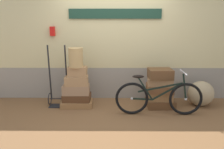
{
  "coord_description": "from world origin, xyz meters",
  "views": [
    {
      "loc": [
        -0.01,
        -4.25,
        1.74
      ],
      "look_at": [
        -0.05,
        0.12,
        0.71
      ],
      "focal_mm": 36.07,
      "sensor_mm": 36.0,
      "label": 1
    }
  ],
  "objects_px": {
    "suitcase_1": "(77,97)",
    "suitcase_3": "(77,81)",
    "suitcase_2": "(76,89)",
    "suitcase_6": "(160,95)",
    "luggage_trolley": "(59,91)",
    "wicker_basket": "(76,58)",
    "suitcase_5": "(160,103)",
    "suitcase_9": "(160,74)",
    "suitcase_0": "(77,103)",
    "suitcase_8": "(160,81)",
    "suitcase_4": "(78,71)",
    "suitcase_7": "(160,88)",
    "burlap_sack": "(201,94)",
    "bicycle": "(158,98)"
  },
  "relations": [
    {
      "from": "luggage_trolley",
      "to": "burlap_sack",
      "type": "bearing_deg",
      "value": -0.3
    },
    {
      "from": "suitcase_0",
      "to": "suitcase_5",
      "type": "height_order",
      "value": "suitcase_5"
    },
    {
      "from": "suitcase_2",
      "to": "luggage_trolley",
      "type": "bearing_deg",
      "value": 167.07
    },
    {
      "from": "burlap_sack",
      "to": "wicker_basket",
      "type": "bearing_deg",
      "value": -178.68
    },
    {
      "from": "bicycle",
      "to": "suitcase_8",
      "type": "bearing_deg",
      "value": 76.5
    },
    {
      "from": "suitcase_0",
      "to": "wicker_basket",
      "type": "relative_size",
      "value": 1.65
    },
    {
      "from": "suitcase_9",
      "to": "luggage_trolley",
      "type": "xyz_separation_m",
      "value": [
        -2.11,
        0.1,
        -0.4
      ]
    },
    {
      "from": "burlap_sack",
      "to": "suitcase_0",
      "type": "bearing_deg",
      "value": -178.63
    },
    {
      "from": "suitcase_8",
      "to": "suitcase_5",
      "type": "bearing_deg",
      "value": -54.81
    },
    {
      "from": "suitcase_1",
      "to": "wicker_basket",
      "type": "relative_size",
      "value": 1.46
    },
    {
      "from": "suitcase_8",
      "to": "suitcase_9",
      "type": "height_order",
      "value": "suitcase_9"
    },
    {
      "from": "suitcase_4",
      "to": "bicycle",
      "type": "distance_m",
      "value": 1.7
    },
    {
      "from": "suitcase_1",
      "to": "suitcase_4",
      "type": "height_order",
      "value": "suitcase_4"
    },
    {
      "from": "suitcase_0",
      "to": "burlap_sack",
      "type": "xyz_separation_m",
      "value": [
        2.61,
        0.06,
        0.21
      ]
    },
    {
      "from": "suitcase_2",
      "to": "suitcase_3",
      "type": "height_order",
      "value": "suitcase_3"
    },
    {
      "from": "suitcase_2",
      "to": "suitcase_3",
      "type": "relative_size",
      "value": 1.15
    },
    {
      "from": "suitcase_2",
      "to": "suitcase_4",
      "type": "distance_m",
      "value": 0.38
    },
    {
      "from": "suitcase_0",
      "to": "burlap_sack",
      "type": "distance_m",
      "value": 2.62
    },
    {
      "from": "suitcase_3",
      "to": "bicycle",
      "type": "xyz_separation_m",
      "value": [
        1.61,
        -0.41,
        -0.22
      ]
    },
    {
      "from": "suitcase_1",
      "to": "suitcase_5",
      "type": "distance_m",
      "value": 1.75
    },
    {
      "from": "suitcase_0",
      "to": "suitcase_3",
      "type": "height_order",
      "value": "suitcase_3"
    },
    {
      "from": "suitcase_4",
      "to": "burlap_sack",
      "type": "relative_size",
      "value": 0.7
    },
    {
      "from": "suitcase_8",
      "to": "suitcase_6",
      "type": "bearing_deg",
      "value": -77.29
    },
    {
      "from": "suitcase_0",
      "to": "suitcase_3",
      "type": "relative_size",
      "value": 1.36
    },
    {
      "from": "suitcase_2",
      "to": "suitcase_9",
      "type": "xyz_separation_m",
      "value": [
        1.73,
        -0.02,
        0.35
      ]
    },
    {
      "from": "suitcase_2",
      "to": "suitcase_9",
      "type": "relative_size",
      "value": 1.15
    },
    {
      "from": "suitcase_2",
      "to": "suitcase_3",
      "type": "bearing_deg",
      "value": -40.88
    },
    {
      "from": "suitcase_2",
      "to": "suitcase_7",
      "type": "distance_m",
      "value": 1.73
    },
    {
      "from": "burlap_sack",
      "to": "suitcase_3",
      "type": "bearing_deg",
      "value": -178.28
    },
    {
      "from": "suitcase_6",
      "to": "bicycle",
      "type": "xyz_separation_m",
      "value": [
        -0.11,
        -0.42,
        0.1
      ]
    },
    {
      "from": "suitcase_3",
      "to": "suitcase_9",
      "type": "bearing_deg",
      "value": -3.69
    },
    {
      "from": "luggage_trolley",
      "to": "wicker_basket",
      "type": "bearing_deg",
      "value": -10.63
    },
    {
      "from": "suitcase_1",
      "to": "suitcase_3",
      "type": "bearing_deg",
      "value": -66.73
    },
    {
      "from": "suitcase_0",
      "to": "suitcase_2",
      "type": "xyz_separation_m",
      "value": [
        -0.01,
        0.0,
        0.31
      ]
    },
    {
      "from": "suitcase_8",
      "to": "bicycle",
      "type": "distance_m",
      "value": 0.5
    },
    {
      "from": "burlap_sack",
      "to": "bicycle",
      "type": "bearing_deg",
      "value": -153.96
    },
    {
      "from": "suitcase_8",
      "to": "suitcase_9",
      "type": "xyz_separation_m",
      "value": [
        -0.01,
        -0.05,
        0.17
      ]
    },
    {
      "from": "suitcase_1",
      "to": "wicker_basket",
      "type": "distance_m",
      "value": 0.84
    },
    {
      "from": "suitcase_0",
      "to": "suitcase_4",
      "type": "height_order",
      "value": "suitcase_4"
    },
    {
      "from": "suitcase_5",
      "to": "suitcase_7",
      "type": "xyz_separation_m",
      "value": [
        -0.02,
        0.0,
        0.32
      ]
    },
    {
      "from": "suitcase_6",
      "to": "wicker_basket",
      "type": "height_order",
      "value": "wicker_basket"
    },
    {
      "from": "suitcase_1",
      "to": "suitcase_4",
      "type": "distance_m",
      "value": 0.55
    },
    {
      "from": "suitcase_5",
      "to": "suitcase_1",
      "type": "bearing_deg",
      "value": 176.32
    },
    {
      "from": "suitcase_6",
      "to": "luggage_trolley",
      "type": "distance_m",
      "value": 2.13
    },
    {
      "from": "suitcase_4",
      "to": "luggage_trolley",
      "type": "xyz_separation_m",
      "value": [
        -0.42,
        0.05,
        -0.43
      ]
    },
    {
      "from": "suitcase_2",
      "to": "suitcase_6",
      "type": "relative_size",
      "value": 1.09
    },
    {
      "from": "suitcase_5",
      "to": "wicker_basket",
      "type": "bearing_deg",
      "value": 176.67
    },
    {
      "from": "suitcase_7",
      "to": "suitcase_9",
      "type": "xyz_separation_m",
      "value": [
        -0.01,
        -0.01,
        0.31
      ]
    },
    {
      "from": "wicker_basket",
      "to": "suitcase_2",
      "type": "bearing_deg",
      "value": -172.35
    },
    {
      "from": "suitcase_3",
      "to": "suitcase_7",
      "type": "bearing_deg",
      "value": -3.2
    }
  ]
}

